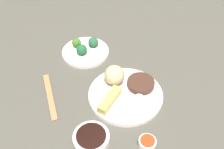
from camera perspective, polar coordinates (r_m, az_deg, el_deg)
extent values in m
cube|color=#4A483F|center=(0.93, 3.00, -5.32)|extent=(2.20, 2.20, 0.02)
cylinder|color=white|center=(0.92, 3.05, -4.65)|extent=(0.27, 0.27, 0.02)
sphere|color=tan|center=(0.92, 0.54, -0.15)|extent=(0.07, 0.07, 0.07)
cube|color=tan|center=(0.87, -0.52, -5.69)|extent=(0.11, 0.09, 0.03)
cube|color=beige|center=(0.88, 5.86, -6.87)|extent=(0.08, 0.09, 0.01)
cylinder|color=#42281E|center=(0.94, 6.47, -2.03)|extent=(0.10, 0.10, 0.02)
cylinder|color=white|center=(1.10, -5.95, 5.02)|extent=(0.20, 0.20, 0.01)
sphere|color=#1E5A33|center=(1.07, -6.82, 5.54)|extent=(0.04, 0.04, 0.04)
sphere|color=#3A6A22|center=(1.11, -7.95, 7.07)|extent=(0.04, 0.04, 0.04)
sphere|color=#245B36|center=(1.10, -4.47, 7.16)|extent=(0.04, 0.04, 0.04)
cylinder|color=white|center=(0.80, -4.63, -14.28)|extent=(0.11, 0.11, 0.04)
cylinder|color=black|center=(0.78, -4.72, -13.47)|extent=(0.09, 0.09, 0.00)
cylinder|color=white|center=(0.80, 7.88, -15.02)|extent=(0.05, 0.05, 0.03)
cylinder|color=red|center=(0.79, 7.99, -14.44)|extent=(0.04, 0.04, 0.00)
cube|color=#AC7448|center=(0.95, -13.71, -4.74)|extent=(0.05, 0.22, 0.01)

